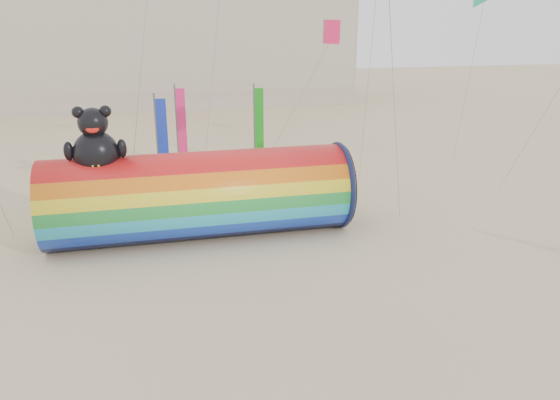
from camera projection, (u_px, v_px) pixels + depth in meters
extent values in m
plane|color=#CCB58C|center=(277.00, 275.00, 20.02)|extent=(160.00, 160.00, 0.00)
cube|color=#B7AD99|center=(60.00, 7.00, 56.47)|extent=(60.00, 15.00, 20.00)
cube|color=#28303D|center=(48.00, 0.00, 49.35)|extent=(59.50, 0.12, 17.00)
cylinder|color=red|center=(200.00, 195.00, 23.13)|extent=(12.67, 3.69, 3.69)
torus|color=#0F1438|center=(339.00, 185.00, 24.54)|extent=(0.25, 3.87, 3.87)
cylinder|color=black|center=(342.00, 185.00, 24.58)|extent=(0.06, 3.66, 3.66)
ellipsoid|color=black|center=(96.00, 154.00, 21.58)|extent=(1.81, 1.62, 1.90)
ellipsoid|color=yellow|center=(95.00, 160.00, 21.08)|extent=(0.93, 0.41, 0.81)
sphere|color=black|center=(93.00, 123.00, 21.18)|extent=(1.16, 1.16, 1.16)
sphere|color=black|center=(78.00, 112.00, 20.93)|extent=(0.46, 0.46, 0.46)
sphere|color=black|center=(105.00, 111.00, 21.16)|extent=(0.46, 0.46, 0.46)
ellipsoid|color=red|center=(92.00, 129.00, 20.79)|extent=(0.51, 0.19, 0.33)
ellipsoid|color=black|center=(69.00, 151.00, 21.19)|extent=(0.38, 0.38, 0.76)
ellipsoid|color=black|center=(122.00, 148.00, 21.65)|extent=(0.38, 0.38, 0.76)
cylinder|color=#59595E|center=(157.00, 141.00, 29.69)|extent=(0.10, 0.10, 5.20)
cube|color=#182FB8|center=(163.00, 140.00, 29.75)|extent=(0.56, 0.06, 4.50)
cylinder|color=#59595E|center=(177.00, 126.00, 33.92)|extent=(0.10, 0.10, 5.20)
cube|color=#E72067|center=(182.00, 125.00, 33.97)|extent=(0.56, 0.06, 4.50)
cylinder|color=#59595E|center=(254.00, 125.00, 34.04)|extent=(0.10, 0.10, 5.20)
cube|color=#158D16|center=(259.00, 124.00, 34.09)|extent=(0.56, 0.06, 4.50)
cube|color=#F01A57|center=(331.00, 32.00, 24.88)|extent=(0.65, 0.65, 1.04)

